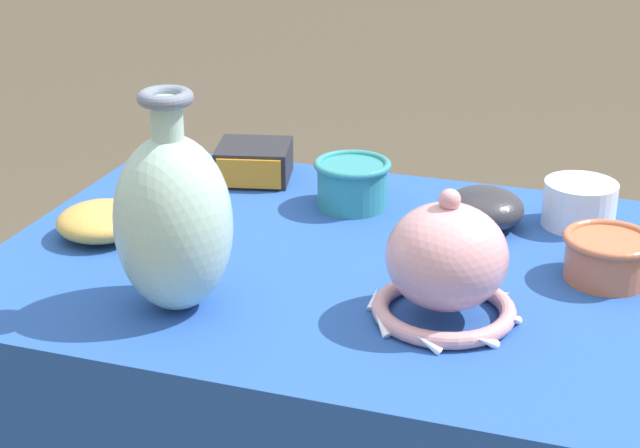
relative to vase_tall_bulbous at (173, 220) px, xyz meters
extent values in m
cylinder|color=#38383D|center=(-0.28, 0.52, -0.51)|extent=(0.04, 0.04, 0.69)
cylinder|color=#38383D|center=(0.59, 0.52, -0.51)|extent=(0.04, 0.04, 0.69)
cube|color=#38383D|center=(0.15, 0.21, -0.14)|extent=(0.97, 0.71, 0.03)
cube|color=#234C9E|center=(0.15, 0.21, -0.13)|extent=(0.99, 0.73, 0.01)
ellipsoid|color=#A8CCB7|center=(0.00, 0.00, 0.00)|extent=(0.15, 0.15, 0.24)
cylinder|color=#A8CCB7|center=(0.00, 0.00, 0.13)|extent=(0.04, 0.04, 0.05)
torus|color=slate|center=(0.00, 0.00, 0.16)|extent=(0.07, 0.07, 0.02)
torus|color=#D19399|center=(0.34, 0.08, -0.11)|extent=(0.19, 0.19, 0.02)
ellipsoid|color=#D19399|center=(0.34, 0.08, -0.04)|extent=(0.15, 0.15, 0.14)
sphere|color=#D19399|center=(0.34, 0.08, 0.04)|extent=(0.03, 0.03, 0.03)
cone|color=white|center=(0.43, 0.08, -0.11)|extent=(0.01, 0.04, 0.03)
cone|color=white|center=(0.40, 0.14, -0.11)|extent=(0.03, 0.03, 0.03)
cone|color=white|center=(0.34, 0.17, -0.11)|extent=(0.04, 0.01, 0.03)
cone|color=white|center=(0.27, 0.14, -0.11)|extent=(0.03, 0.03, 0.03)
cone|color=white|center=(0.24, 0.08, -0.11)|extent=(0.01, 0.04, 0.03)
cone|color=white|center=(0.27, 0.01, -0.11)|extent=(0.03, 0.03, 0.03)
cone|color=white|center=(0.34, -0.01, -0.11)|extent=(0.04, 0.01, 0.03)
cone|color=white|center=(0.40, 0.01, -0.11)|extent=(0.03, 0.03, 0.03)
cube|color=#232328|center=(-0.08, 0.48, -0.09)|extent=(0.15, 0.14, 0.06)
cube|color=orange|center=(-0.07, 0.42, -0.09)|extent=(0.11, 0.03, 0.05)
ellipsoid|color=gold|center=(-0.21, 0.17, -0.10)|extent=(0.14, 0.14, 0.05)
cylinder|color=white|center=(0.48, 0.44, -0.09)|extent=(0.11, 0.11, 0.07)
cylinder|color=teal|center=(0.12, 0.41, -0.09)|extent=(0.11, 0.11, 0.07)
torus|color=teal|center=(0.12, 0.41, -0.05)|extent=(0.13, 0.13, 0.01)
ellipsoid|color=#2D2D33|center=(0.34, 0.39, -0.09)|extent=(0.12, 0.12, 0.06)
cylinder|color=#BC6642|center=(0.53, 0.26, -0.09)|extent=(0.12, 0.12, 0.06)
torus|color=#BC6642|center=(0.53, 0.26, -0.06)|extent=(0.13, 0.13, 0.01)
camera|label=1|loc=(0.53, -1.03, 0.48)|focal=55.00mm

